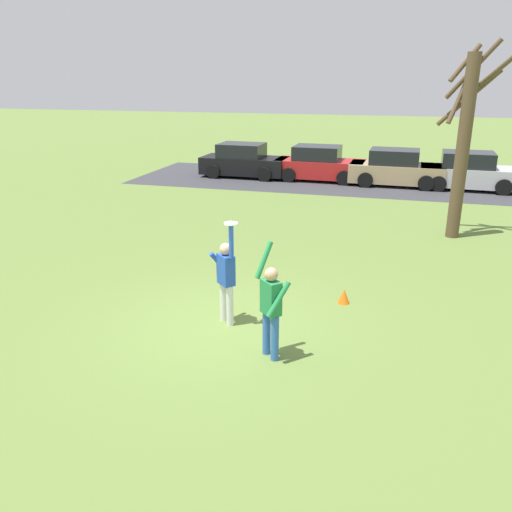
{
  "coord_description": "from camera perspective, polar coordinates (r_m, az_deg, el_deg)",
  "views": [
    {
      "loc": [
        3.11,
        -8.67,
        4.63
      ],
      "look_at": [
        0.62,
        0.27,
        1.42
      ],
      "focal_mm": 36.58,
      "sensor_mm": 36.0,
      "label": 1
    }
  ],
  "objects": [
    {
      "name": "parking_strip",
      "position": [
        24.76,
        10.31,
        7.98
      ],
      "size": [
        20.13,
        6.4,
        0.01
      ],
      "primitive_type": "cube",
      "color": "#38383D",
      "rests_on": "ground_plane"
    },
    {
      "name": "person_defender",
      "position": [
        8.83,
        1.64,
        -5.38
      ],
      "size": [
        0.65,
        0.65,
        2.05
      ],
      "rotation": [
        0.0,
        0.0,
        2.4
      ],
      "color": "#3366B7",
      "rests_on": "ground_plane"
    },
    {
      "name": "bare_tree_tall",
      "position": [
        16.55,
        21.8,
        11.88
      ],
      "size": [
        1.84,
        1.26,
        5.66
      ],
      "color": "brown",
      "rests_on": "ground_plane"
    },
    {
      "name": "frisbee_disc",
      "position": [
        9.53,
        -2.76,
        3.58
      ],
      "size": [
        0.25,
        0.25,
        0.02
      ],
      "primitive_type": "cylinder",
      "color": "white",
      "rests_on": "person_catcher"
    },
    {
      "name": "parked_car_tan",
      "position": [
        24.32,
        15.06,
        9.18
      ],
      "size": [
        4.14,
        2.12,
        1.59
      ],
      "rotation": [
        0.0,
        0.0,
        -0.02
      ],
      "color": "tan",
      "rests_on": "ground_plane"
    },
    {
      "name": "parked_car_black",
      "position": [
        25.62,
        -1.34,
        10.28
      ],
      "size": [
        4.14,
        2.12,
        1.59
      ],
      "rotation": [
        0.0,
        0.0,
        -0.02
      ],
      "color": "black",
      "rests_on": "ground_plane"
    },
    {
      "name": "parked_car_silver",
      "position": [
        24.45,
        22.27,
        8.47
      ],
      "size": [
        4.14,
        2.12,
        1.59
      ],
      "rotation": [
        0.0,
        0.0,
        -0.02
      ],
      "color": "#BCBCC1",
      "rests_on": "ground_plane"
    },
    {
      "name": "ground_plane",
      "position": [
        10.31,
        -3.75,
        -7.67
      ],
      "size": [
        120.0,
        120.0,
        0.0
      ],
      "primitive_type": "plane",
      "color": "olive"
    },
    {
      "name": "parked_car_red",
      "position": [
        24.88,
        6.91,
        9.89
      ],
      "size": [
        4.14,
        2.12,
        1.59
      ],
      "rotation": [
        0.0,
        0.0,
        -0.02
      ],
      "color": "red",
      "rests_on": "ground_plane"
    },
    {
      "name": "person_catcher",
      "position": [
        10.07,
        -3.29,
        -2.23
      ],
      "size": [
        0.56,
        0.56,
        2.08
      ],
      "rotation": [
        0.0,
        0.0,
        -0.74
      ],
      "color": "silver",
      "rests_on": "ground_plane"
    },
    {
      "name": "field_cone_orange",
      "position": [
        11.39,
        9.59,
        -4.35
      ],
      "size": [
        0.26,
        0.26,
        0.32
      ],
      "primitive_type": "cone",
      "color": "orange",
      "rests_on": "ground_plane"
    }
  ]
}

